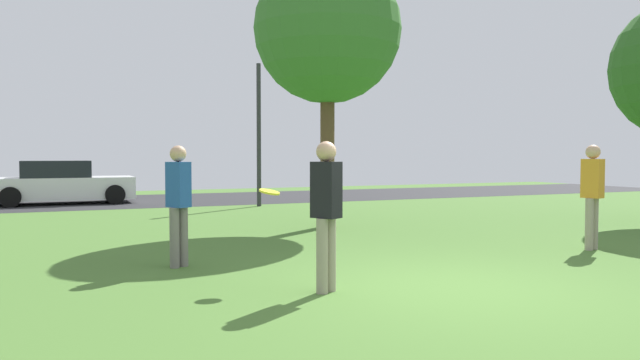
% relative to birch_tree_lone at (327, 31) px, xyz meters
% --- Properties ---
extents(ground_plane, '(44.00, 44.00, 0.00)m').
position_rel_birch_tree_lone_xyz_m(ground_plane, '(-1.23, -6.33, -4.41)').
color(ground_plane, '#47702D').
extents(road_strip, '(44.00, 6.40, 0.01)m').
position_rel_birch_tree_lone_xyz_m(road_strip, '(-1.23, 9.67, -4.40)').
color(road_strip, '#28282B').
rests_on(road_strip, ground_plane).
extents(birch_tree_lone, '(3.30, 3.30, 6.08)m').
position_rel_birch_tree_lone_xyz_m(birch_tree_lone, '(0.00, 0.00, 0.00)').
color(birch_tree_lone, brown).
rests_on(birch_tree_lone, ground_plane).
extents(person_thrower, '(0.35, 0.39, 1.77)m').
position_rel_birch_tree_lone_xyz_m(person_thrower, '(-3.99, -3.58, -3.42)').
color(person_thrower, slate).
rests_on(person_thrower, ground_plane).
extents(person_catcher, '(0.35, 0.39, 1.80)m').
position_rel_birch_tree_lone_xyz_m(person_catcher, '(-2.68, -5.90, -3.40)').
color(person_catcher, gray).
rests_on(person_catcher, ground_plane).
extents(person_bystander, '(0.30, 0.37, 1.81)m').
position_rel_birch_tree_lone_xyz_m(person_bystander, '(2.83, -4.80, -3.39)').
color(person_bystander, gray).
rests_on(person_bystander, ground_plane).
extents(frisbee_disc, '(0.38, 0.38, 0.08)m').
position_rel_birch_tree_lone_xyz_m(frisbee_disc, '(-3.13, -5.12, -3.24)').
color(frisbee_disc, yellow).
extents(parked_car_white, '(4.41, 2.04, 1.44)m').
position_rel_birch_tree_lone_xyz_m(parked_car_white, '(-5.44, 9.40, -3.75)').
color(parked_car_white, white).
rests_on(parked_car_white, ground_plane).
extents(street_lamp_post, '(0.14, 0.14, 4.50)m').
position_rel_birch_tree_lone_xyz_m(street_lamp_post, '(0.27, 5.87, -2.16)').
color(street_lamp_post, '#2D2D33').
rests_on(street_lamp_post, ground_plane).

